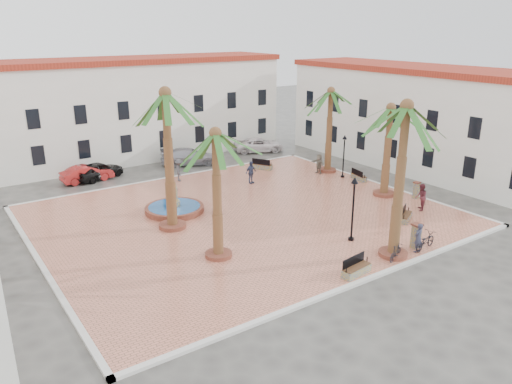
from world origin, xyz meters
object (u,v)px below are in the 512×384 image
cyclist_a (418,238)px  car_silver (189,157)px  lamppost_s (354,198)px  bollard_e (416,190)px  litter_bin (396,227)px  palm_nw (166,109)px  palm_sw (216,148)px  bench_s (356,270)px  bench_ne (262,166)px  palm_ne (331,100)px  bench_se (406,217)px  fountain (174,208)px  car_red (87,173)px  bollard_n (216,171)px  pedestrian_north (179,170)px  palm_e (390,119)px  bicycle_a (425,241)px  lamppost_e (344,149)px  pedestrian_fountain_b (251,172)px  bollard_se (416,235)px  pedestrian_fountain_a (216,200)px  palm_s (405,123)px  bench_e (359,177)px  pedestrian_east (319,164)px  cyclist_b (421,197)px  bicycle_b (396,252)px

cyclist_a → car_silver: cyclist_a is taller
lamppost_s → bollard_e: lamppost_s is taller
bollard_e → litter_bin: size_ratio=1.84×
bollard_e → palm_nw: bearing=163.7°
lamppost_s → palm_sw: bearing=161.3°
bench_s → bench_ne: size_ratio=1.01×
bollard_e → cyclist_a: (-7.49, -6.06, 0.20)m
palm_ne → bench_se: palm_ne is taller
fountain → bench_se: fountain is taller
litter_bin → car_red: bearing=119.5°
bench_s → cyclist_a: bearing=-7.7°
palm_nw → palm_ne: (16.84, 4.04, -1.32)m
bollard_n → bench_s: bearing=-97.5°
bollard_n → pedestrian_north: pedestrian_north is taller
palm_ne → pedestrian_north: (-11.99, 4.77, -5.28)m
palm_sw → palm_e: palm_sw is taller
fountain → bicycle_a: (9.14, -13.67, 0.22)m
lamppost_e → palm_e: bearing=-98.1°
palm_sw → pedestrian_fountain_b: size_ratio=3.95×
palm_nw → car_red: size_ratio=2.11×
bollard_se → cyclist_a: cyclist_a is taller
bollard_se → pedestrian_fountain_b: 15.68m
pedestrian_fountain_a → car_silver: bearing=33.7°
cyclist_a → palm_nw: bearing=-54.1°
palm_ne → pedestrian_fountain_b: 9.22m
palm_nw → lamppost_s: size_ratio=2.24×
palm_ne → palm_nw: bearing=-166.5°
palm_s → bench_e: 16.07m
palm_e → pedestrian_fountain_a: (-12.33, 3.88, -4.88)m
fountain → car_silver: bearing=58.1°
palm_ne → pedestrian_east: 5.44m
pedestrian_east → car_red: size_ratio=0.41×
bench_ne → bench_se: bearing=152.7°
cyclist_b → bicycle_b: (-7.47, -4.26, -0.50)m
bench_se → lamppost_s: lamppost_s is taller
palm_e → lamppost_e: palm_e is taller
pedestrian_fountain_b → pedestrian_east: 6.51m
bicycle_a → bicycle_b: size_ratio=1.26×
pedestrian_fountain_b → cyclist_b: bearing=-73.8°
palm_nw → lamppost_e: size_ratio=2.43×
palm_sw → bench_e: (16.94, 5.90, -5.89)m
pedestrian_north → pedestrian_fountain_b: bearing=-106.3°
palm_sw → palm_e: (15.67, 2.05, -0.36)m
bench_se → bicycle_a: bicycle_a is taller
palm_nw → lamppost_e: (16.68, 1.97, -5.06)m
bicycle_a → pedestrian_fountain_a: (-6.88, 11.80, 0.40)m
bench_s → lamppost_s: (2.89, 3.27, 2.40)m
palm_nw → lamppost_s: (7.92, -7.85, -4.84)m
palm_ne → pedestrian_fountain_b: bearing=173.1°
palm_sw → car_red: bearing=94.9°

